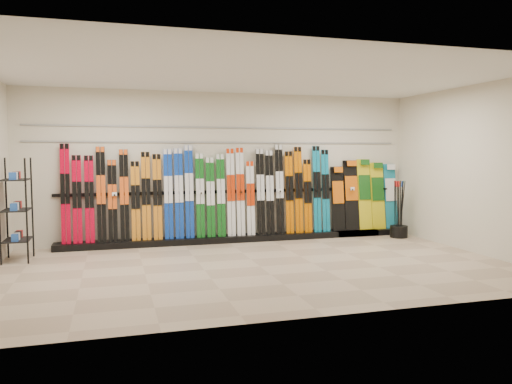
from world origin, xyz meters
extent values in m
plane|color=gray|center=(0.00, 0.00, 0.00)|extent=(8.00, 8.00, 0.00)
plane|color=beige|center=(0.00, 2.50, 1.50)|extent=(8.00, 0.00, 8.00)
plane|color=beige|center=(4.00, 0.00, 1.50)|extent=(0.00, 5.00, 5.00)
plane|color=silver|center=(0.00, 0.00, 3.00)|extent=(8.00, 8.00, 0.00)
cube|color=black|center=(0.22, 2.28, 0.06)|extent=(8.00, 0.40, 0.12)
cube|color=#BE001F|center=(-3.05, 2.31, 1.04)|extent=(0.17, 0.18, 1.84)
cube|color=#BE001F|center=(-2.85, 2.30, 0.93)|extent=(0.17, 0.16, 1.63)
cube|color=#BE001F|center=(-2.63, 2.30, 0.93)|extent=(0.17, 0.16, 1.62)
cube|color=black|center=(-2.42, 2.31, 1.01)|extent=(0.17, 0.18, 1.79)
cube|color=black|center=(-2.22, 2.30, 0.89)|extent=(0.17, 0.16, 1.54)
cube|color=black|center=(-2.00, 2.31, 0.99)|extent=(0.17, 0.17, 1.74)
cube|color=orange|center=(-1.79, 2.30, 0.87)|extent=(0.17, 0.15, 1.51)
cube|color=orange|center=(-1.60, 2.31, 0.96)|extent=(0.17, 0.17, 1.69)
cube|color=orange|center=(-1.38, 2.31, 0.94)|extent=(0.17, 0.17, 1.65)
cube|color=#0D359F|center=(-1.17, 2.31, 0.99)|extent=(0.17, 0.18, 1.74)
cube|color=#0D359F|center=(-0.97, 2.31, 1.00)|extent=(0.17, 0.18, 1.76)
cube|color=#0D359F|center=(-0.76, 2.31, 1.03)|extent=(0.17, 0.18, 1.82)
cube|color=#115917|center=(-0.55, 2.31, 0.95)|extent=(0.17, 0.17, 1.66)
cube|color=#115917|center=(-0.34, 2.30, 0.91)|extent=(0.17, 0.16, 1.58)
cube|color=#115917|center=(-0.13, 2.31, 0.94)|extent=(0.17, 0.17, 1.64)
cube|color=silver|center=(0.07, 2.31, 1.00)|extent=(0.17, 0.18, 1.76)
cube|color=silver|center=(0.27, 2.31, 1.01)|extent=(0.17, 0.18, 1.77)
cube|color=silver|center=(0.48, 2.30, 0.87)|extent=(0.17, 0.15, 1.50)
cube|color=black|center=(0.70, 2.31, 0.99)|extent=(0.17, 0.18, 1.75)
cube|color=black|center=(0.90, 2.31, 0.98)|extent=(0.17, 0.17, 1.72)
cube|color=black|center=(1.11, 2.31, 1.04)|extent=(0.17, 0.18, 1.84)
cube|color=#C45C00|center=(1.32, 2.31, 0.97)|extent=(0.17, 0.17, 1.70)
cube|color=#C45C00|center=(1.53, 2.31, 1.02)|extent=(0.17, 0.18, 1.80)
cube|color=#C45C00|center=(1.73, 2.30, 0.88)|extent=(0.17, 0.16, 1.53)
cube|color=#0B6E8F|center=(1.94, 2.31, 1.03)|extent=(0.17, 0.18, 1.81)
cube|color=#0B6E8F|center=(2.14, 2.31, 0.99)|extent=(0.17, 0.17, 1.73)
cube|color=black|center=(2.45, 2.35, 0.80)|extent=(0.29, 0.21, 1.37)
cube|color=black|center=(2.77, 2.36, 0.87)|extent=(0.33, 0.23, 1.51)
cube|color=gold|center=(3.09, 2.36, 0.88)|extent=(0.30, 0.24, 1.53)
cube|color=gold|center=(3.41, 2.35, 0.85)|extent=(0.32, 0.23, 1.46)
cube|color=#14728C|center=(3.73, 2.35, 0.83)|extent=(0.29, 0.22, 1.42)
cube|color=black|center=(-3.75, 1.54, 0.86)|extent=(0.40, 0.60, 1.71)
cylinder|color=black|center=(3.60, 1.78, 0.12)|extent=(0.37, 0.37, 0.25)
cylinder|color=black|center=(3.56, 1.89, 0.61)|extent=(0.03, 0.07, 1.18)
cylinder|color=black|center=(3.61, 1.82, 0.61)|extent=(0.04, 0.04, 1.18)
cylinder|color=black|center=(3.61, 1.72, 0.61)|extent=(0.02, 0.07, 1.18)
cylinder|color=black|center=(3.71, 1.83, 0.61)|extent=(0.04, 0.14, 1.18)
cylinder|color=black|center=(3.56, 1.76, 0.61)|extent=(0.06, 0.06, 1.18)
cylinder|color=black|center=(3.68, 1.85, 0.61)|extent=(0.06, 0.02, 1.18)
cylinder|color=black|center=(3.63, 1.71, 0.61)|extent=(0.08, 0.14, 1.17)
cylinder|color=black|center=(3.58, 1.80, 0.61)|extent=(0.03, 0.02, 1.18)
cylinder|color=black|center=(3.48, 1.71, 0.61)|extent=(0.06, 0.04, 1.18)
cube|color=gray|center=(0.00, 2.48, 2.00)|extent=(7.60, 0.02, 0.03)
cube|color=gray|center=(0.00, 2.48, 2.30)|extent=(7.60, 0.02, 0.03)
camera|label=1|loc=(-2.22, -7.43, 1.80)|focal=35.00mm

